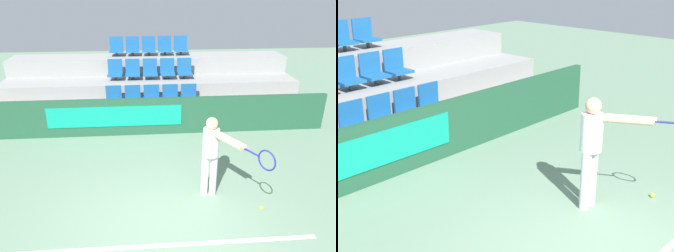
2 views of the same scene
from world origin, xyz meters
The scene contains 23 objects.
ground_plane centered at (0.00, 0.00, 0.00)m, with size 30.00×30.00×0.00m, color slate.
court_baseline centered at (0.00, -0.31, 0.00)m, with size 4.78×0.08×0.01m.
barrier_wall centered at (-0.03, 3.70, 0.49)m, with size 9.11×0.14×0.98m.
bleacher_tier_front centered at (0.00, 4.30, 0.25)m, with size 8.71×1.05×0.49m.
bleacher_tier_middle centered at (0.00, 5.36, 0.49)m, with size 8.71×1.05×0.98m.
bleacher_tier_back centered at (0.00, 6.41, 0.74)m, with size 8.71×1.05×1.47m.
stadium_chair_0 centered at (-1.03, 4.43, 0.75)m, with size 0.43×0.40×0.59m.
stadium_chair_1 centered at (-0.52, 4.43, 0.75)m, with size 0.43×0.40×0.59m.
stadium_chair_2 centered at (0.00, 4.43, 0.75)m, with size 0.43×0.40×0.59m.
stadium_chair_3 centered at (0.52, 4.43, 0.75)m, with size 0.43×0.40×0.59m.
stadium_chair_4 centered at (1.03, 4.43, 0.75)m, with size 0.43×0.40×0.59m.
stadium_chair_5 centered at (-1.03, 5.49, 1.24)m, with size 0.43×0.40×0.59m.
stadium_chair_6 centered at (-0.52, 5.49, 1.24)m, with size 0.43×0.40×0.59m.
stadium_chair_7 centered at (0.00, 5.49, 1.24)m, with size 0.43×0.40×0.59m.
stadium_chair_8 centered at (0.52, 5.49, 1.24)m, with size 0.43×0.40×0.59m.
stadium_chair_9 centered at (1.03, 5.49, 1.24)m, with size 0.43×0.40×0.59m.
stadium_chair_10 centered at (-1.03, 6.54, 1.73)m, with size 0.43×0.40×0.59m.
stadium_chair_11 centered at (-0.52, 6.54, 1.73)m, with size 0.43×0.40×0.59m.
stadium_chair_12 centered at (0.00, 6.54, 1.73)m, with size 0.43×0.40×0.59m.
stadium_chair_13 centered at (0.52, 6.54, 1.73)m, with size 0.43×0.40×0.59m.
stadium_chair_14 centered at (1.03, 6.54, 1.73)m, with size 0.43×0.40×0.59m.
tennis_player centered at (0.97, 0.87, 0.95)m, with size 0.83×1.35×1.55m.
tennis_ball centered at (1.78, 0.41, 0.03)m, with size 0.07×0.07×0.07m.
Camera 1 is at (-0.24, -4.11, 3.68)m, focal length 35.00 mm.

